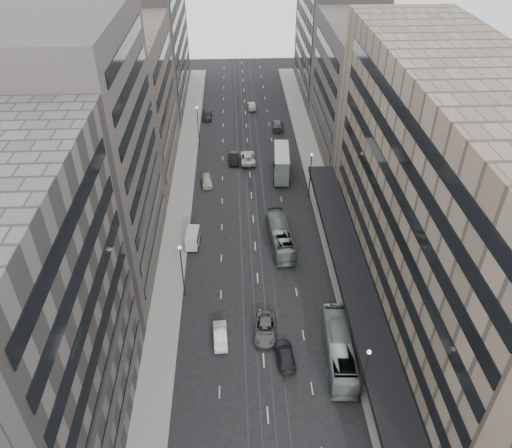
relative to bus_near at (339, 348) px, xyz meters
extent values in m
plane|color=black|center=(-8.50, -0.91, -1.67)|extent=(220.00, 220.00, 0.00)
cube|color=gray|center=(3.50, 36.59, -1.60)|extent=(4.00, 125.00, 0.15)
cube|color=gray|center=(-20.50, 36.59, -1.60)|extent=(4.00, 125.00, 0.15)
cube|color=gray|center=(13.00, 7.09, 13.33)|extent=(15.00, 60.00, 30.00)
cube|color=black|center=(3.50, 7.09, 2.33)|extent=(4.40, 60.00, 0.50)
cube|color=#534F48|center=(13.00, 51.09, 10.33)|extent=(15.00, 28.00, 24.00)
cube|color=#65605B|center=(13.00, 81.09, 12.33)|extent=(15.00, 32.00, 28.00)
cube|color=#65605B|center=(-30.00, -8.91, 13.33)|extent=(15.00, 28.00, 30.00)
cube|color=#534F48|center=(-30.00, 18.09, 15.33)|extent=(15.00, 26.00, 34.00)
cube|color=#6E6155|center=(-30.00, 45.09, 10.83)|extent=(15.00, 28.00, 25.00)
cube|color=#65605B|center=(-30.00, 78.09, 12.33)|extent=(15.00, 38.00, 28.00)
cylinder|color=#262628|center=(1.20, -5.91, 2.33)|extent=(0.16, 0.16, 8.00)
sphere|color=silver|center=(1.20, -5.91, 6.43)|extent=(0.44, 0.44, 0.44)
cylinder|color=#262628|center=(1.20, 34.09, 2.33)|extent=(0.16, 0.16, 8.00)
sphere|color=silver|center=(1.20, 34.09, 6.43)|extent=(0.44, 0.44, 0.44)
cylinder|color=#262628|center=(-18.20, 11.09, 2.33)|extent=(0.16, 0.16, 8.00)
sphere|color=silver|center=(-18.20, 11.09, 6.43)|extent=(0.44, 0.44, 0.44)
cylinder|color=#262628|center=(-18.20, 54.09, 2.33)|extent=(0.16, 0.16, 8.00)
sphere|color=silver|center=(-18.20, 54.09, 6.43)|extent=(0.44, 0.44, 0.44)
imported|color=gray|center=(0.00, 0.00, 0.00)|extent=(3.59, 12.17, 3.35)
imported|color=gray|center=(-4.82, 21.39, -0.08)|extent=(3.50, 11.61, 3.19)
cube|color=gray|center=(-2.87, 41.42, 0.00)|extent=(3.16, 9.26, 2.33)
cube|color=gray|center=(-2.87, 41.42, 2.17)|extent=(3.09, 8.89, 2.02)
cube|color=silver|center=(-2.87, 41.42, 3.24)|extent=(3.16, 9.26, 0.12)
cylinder|color=black|center=(-4.36, 38.24, -1.17)|extent=(0.35, 1.03, 1.01)
cylinder|color=black|center=(-1.84, 38.06, -1.17)|extent=(0.35, 1.03, 1.01)
cylinder|color=black|center=(-3.90, 44.78, -1.17)|extent=(0.35, 1.03, 1.01)
cylinder|color=black|center=(-1.38, 44.60, -1.17)|extent=(0.35, 1.03, 1.01)
cube|color=beige|center=(-17.70, 21.79, -0.76)|extent=(2.02, 4.00, 1.20)
cube|color=beige|center=(-17.70, 21.79, 0.31)|extent=(1.98, 3.92, 0.94)
cylinder|color=black|center=(-18.66, 20.57, -1.36)|extent=(0.22, 0.63, 0.62)
cylinder|color=black|center=(-16.92, 20.44, -1.36)|extent=(0.22, 0.63, 0.62)
cylinder|color=black|center=(-18.48, 23.13, -1.36)|extent=(0.22, 0.63, 0.62)
cylinder|color=black|center=(-16.74, 23.00, -1.36)|extent=(0.22, 0.63, 0.62)
imported|color=white|center=(-13.46, 3.30, -0.93)|extent=(1.81, 4.56, 1.48)
imported|color=#5A5B5D|center=(-8.07, 4.15, -0.91)|extent=(3.07, 5.70, 1.52)
imported|color=black|center=(-6.08, 0.20, -0.95)|extent=(2.42, 5.14, 1.45)
imported|color=#BBB09B|center=(-16.24, 39.11, -0.90)|extent=(2.31, 4.70, 1.54)
imported|color=black|center=(-11.37, 46.97, -0.87)|extent=(1.85, 4.91, 1.60)
imported|color=white|center=(-8.74, 47.12, -0.84)|extent=(3.00, 6.09, 1.66)
imported|color=#4D4D4F|center=(-1.89, 61.43, -0.86)|extent=(2.67, 5.74, 1.62)
imported|color=#28282B|center=(-17.00, 67.30, -0.83)|extent=(2.11, 5.01, 1.69)
imported|color=#B8A898|center=(-6.98, 72.14, -0.94)|extent=(1.84, 4.56, 1.47)
imported|color=black|center=(4.61, -11.57, -0.58)|extent=(0.82, 0.74, 1.88)
camera|label=1|loc=(-11.13, -36.82, 44.39)|focal=35.00mm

